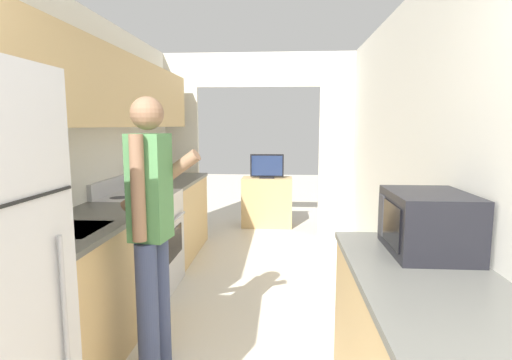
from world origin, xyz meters
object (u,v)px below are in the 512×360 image
microwave (428,223)px  television (267,166)px  person (151,228)px  knife (155,186)px  tv_cabinet (267,202)px  range_oven (141,242)px

microwave → television: 4.11m
person → knife: (-0.52, 1.68, -0.01)m
tv_cabinet → knife: bearing=-117.7°
person → knife: bearing=24.4°
microwave → tv_cabinet: (-0.97, 4.04, -0.68)m
range_oven → microwave: (2.04, -1.54, 0.60)m
knife → person: bearing=-75.5°
tv_cabinet → knife: 2.36m
range_oven → person: 1.41m
person → microwave: (1.51, -0.32, 0.14)m
person → tv_cabinet: 3.80m
person → television: bearing=-1.3°
person → microwave: person is taller
tv_cabinet → knife: knife is taller
person → knife: size_ratio=5.85×
range_oven → television: size_ratio=2.08×
person → television: person is taller
tv_cabinet → television: television is taller
knife → microwave: bearing=-47.3°
microwave → tv_cabinet: microwave is taller
tv_cabinet → television: (0.00, -0.04, 0.55)m
microwave → television: (-0.97, 4.00, -0.13)m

